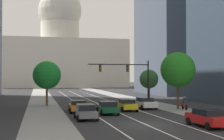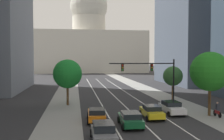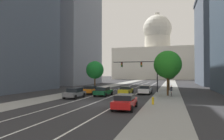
{
  "view_description": "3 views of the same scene",
  "coord_description": "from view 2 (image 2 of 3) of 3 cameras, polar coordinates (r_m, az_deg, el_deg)",
  "views": [
    {
      "loc": [
        -9.31,
        -26.93,
        4.15
      ],
      "look_at": [
        1.53,
        19.9,
        5.24
      ],
      "focal_mm": 51.85,
      "sensor_mm": 36.0,
      "label": 1
    },
    {
      "loc": [
        -6.85,
        -15.21,
        6.6
      ],
      "look_at": [
        -1.47,
        21.84,
        4.97
      ],
      "focal_mm": 40.8,
      "sensor_mm": 36.0,
      "label": 2
    },
    {
      "loc": [
        9.31,
        -22.57,
        3.64
      ],
      "look_at": [
        -1.63,
        14.11,
        4.31
      ],
      "focal_mm": 32.54,
      "sensor_mm": 36.0,
      "label": 3
    }
  ],
  "objects": [
    {
      "name": "car_gray",
      "position": [
        20.9,
        -1.92,
        -13.67
      ],
      "size": [
        2.03,
        4.18,
        1.5
      ],
      "rotation": [
        0.0,
        0.0,
        1.56
      ],
      "color": "slate",
      "rests_on": "ground"
    },
    {
      "name": "sidewalk_right",
      "position": [
        52.9,
        8.64,
        -4.69
      ],
      "size": [
        4.49,
        130.0,
        0.01
      ],
      "primitive_type": "cube",
      "color": "gray",
      "rests_on": "ground"
    },
    {
      "name": "street_tree_mid_left",
      "position": [
        36.64,
        -9.94,
        -0.87
      ],
      "size": [
        4.11,
        4.11,
        6.54
      ],
      "color": "#51381E",
      "rests_on": "ground"
    },
    {
      "name": "lane_stripe_center",
      "position": [
        41.32,
        1.4,
        -6.68
      ],
      "size": [
        0.16,
        90.0,
        0.01
      ],
      "primitive_type": "cube",
      "color": "white",
      "rests_on": "ground"
    },
    {
      "name": "traffic_signal_mast",
      "position": [
        34.77,
        9.23,
        -0.62
      ],
      "size": [
        9.02,
        0.39,
        6.58
      ],
      "color": "black",
      "rests_on": "ground"
    },
    {
      "name": "lane_stripe_left",
      "position": [
        40.92,
        -2.9,
        -6.77
      ],
      "size": [
        0.16,
        90.0,
        0.01
      ],
      "primitive_type": "cube",
      "color": "white",
      "rests_on": "ground"
    },
    {
      "name": "lane_stripe_right",
      "position": [
        41.95,
        5.6,
        -6.56
      ],
      "size": [
        0.16,
        90.0,
        0.01
      ],
      "primitive_type": "cube",
      "color": "white",
      "rests_on": "ground"
    },
    {
      "name": "street_tree_mid_right",
      "position": [
        31.44,
        21.09,
        -0.32
      ],
      "size": [
        4.56,
        4.56,
        7.44
      ],
      "color": "#51381E",
      "rests_on": "ground"
    },
    {
      "name": "capitol_building",
      "position": [
        126.85,
        -5.17,
        6.28
      ],
      "size": [
        54.95,
        22.57,
        42.96
      ],
      "color": "beige",
      "rests_on": "ground"
    },
    {
      "name": "car_orange",
      "position": [
        27.2,
        -3.48,
        -9.9
      ],
      "size": [
        2.12,
        4.35,
        1.48
      ],
      "rotation": [
        0.0,
        0.0,
        1.53
      ],
      "color": "orange",
      "rests_on": "ground"
    },
    {
      "name": "ground_plane",
      "position": [
        56.03,
        -1.18,
        -4.27
      ],
      "size": [
        400.0,
        400.0,
        0.0
      ],
      "primitive_type": "plane",
      "color": "#2B2B2D"
    },
    {
      "name": "car_yellow",
      "position": [
        28.99,
        8.87,
        -9.17
      ],
      "size": [
        2.06,
        4.33,
        1.44
      ],
      "rotation": [
        0.0,
        0.0,
        1.56
      ],
      "color": "yellow",
      "rests_on": "ground"
    },
    {
      "name": "sidewalk_left",
      "position": [
        50.67,
        -10.02,
        -5.02
      ],
      "size": [
        4.49,
        130.0,
        0.01
      ],
      "primitive_type": "cube",
      "color": "gray",
      "rests_on": "ground"
    },
    {
      "name": "street_tree_near_right",
      "position": [
        41.72,
        13.48,
        -1.36
      ],
      "size": [
        3.12,
        3.12,
        5.43
      ],
      "color": "#51381E",
      "rests_on": "ground"
    },
    {
      "name": "cyclist",
      "position": [
        31.58,
        22.55,
        -8.19
      ],
      "size": [
        0.37,
        1.7,
        1.72
      ],
      "rotation": [
        0.0,
        0.0,
        1.55
      ],
      "color": "black",
      "rests_on": "ground"
    },
    {
      "name": "car_white",
      "position": [
        31.8,
        13.22,
        -8.12
      ],
      "size": [
        2.13,
        4.65,
        1.47
      ],
      "rotation": [
        0.0,
        0.0,
        1.56
      ],
      "color": "silver",
      "rests_on": "ground"
    },
    {
      "name": "car_green",
      "position": [
        25.32,
        4.13,
        -10.83
      ],
      "size": [
        2.2,
        4.46,
        1.46
      ],
      "rotation": [
        0.0,
        0.0,
        1.54
      ],
      "color": "#14512D",
      "rests_on": "ground"
    },
    {
      "name": "office_tower_far_right",
      "position": [
        73.47,
        19.91,
        8.86
      ],
      "size": [
        20.54,
        24.42,
        29.79
      ],
      "color": "#4C5666",
      "rests_on": "ground"
    }
  ]
}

